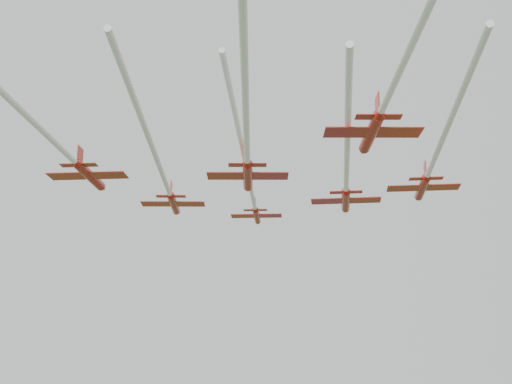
# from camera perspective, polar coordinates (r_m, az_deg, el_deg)

# --- Properties ---
(jet_lead) EXTENTS (8.03, 61.84, 2.39)m
(jet_lead) POSITION_cam_1_polar(r_m,az_deg,el_deg) (96.15, -0.46, 0.50)
(jet_lead) COLOR red
(jet_row2_left) EXTENTS (10.66, 56.81, 2.70)m
(jet_row2_left) POSITION_cam_1_polar(r_m,az_deg,el_deg) (89.33, -7.45, 1.31)
(jet_row2_left) COLOR red
(jet_row2_right) EXTENTS (9.54, 52.85, 2.86)m
(jet_row2_right) POSITION_cam_1_polar(r_m,az_deg,el_deg) (88.38, 7.24, 1.26)
(jet_row2_right) COLOR red
(jet_row3_left) EXTENTS (9.80, 69.74, 2.94)m
(jet_row3_left) POSITION_cam_1_polar(r_m,az_deg,el_deg) (75.40, -17.26, 5.27)
(jet_row3_left) COLOR red
(jet_row3_mid) EXTENTS (10.96, 63.88, 2.83)m
(jet_row3_mid) POSITION_cam_1_polar(r_m,az_deg,el_deg) (68.05, -0.78, 5.27)
(jet_row3_mid) COLOR red
(jet_row3_right) EXTENTS (8.32, 44.56, 2.50)m
(jet_row3_right) POSITION_cam_1_polar(r_m,az_deg,el_deg) (76.85, 13.95, 2.29)
(jet_row3_right) COLOR red
(jet_row4_right) EXTENTS (9.92, 46.61, 2.91)m
(jet_row4_right) POSITION_cam_1_polar(r_m,az_deg,el_deg) (64.39, 10.50, 7.52)
(jet_row4_right) COLOR red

